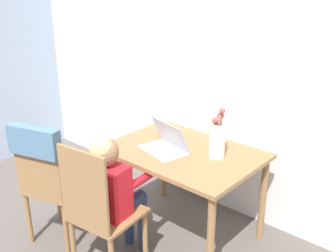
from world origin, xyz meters
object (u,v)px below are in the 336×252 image
Objects in this scene: chair_occupied at (100,212)px; flower_vase at (217,138)px; chair_spare at (45,168)px; water_bottle at (215,134)px; laptop at (167,144)px; person_seated at (112,184)px.

chair_occupied is 2.62× the size of flower_vase.
chair_occupied is 0.99× the size of chair_spare.
chair_spare is at bearing -129.84° from water_bottle.
chair_occupied reaches higher than laptop.
water_bottle is (0.23, 0.27, 0.05)m from laptop.
person_seated is 2.54× the size of laptop.
person_seated is 0.84m from water_bottle.
laptop is at bearing -130.49° from water_bottle.
water_bottle reaches higher than laptop.
laptop is at bearing -146.26° from chair_spare.
laptop is (0.55, 0.66, 0.12)m from chair_spare.
water_bottle is at bearing -146.53° from chair_spare.
flower_vase is 1.63× the size of water_bottle.
laptop is 1.06× the size of flower_vase.
flower_vase is at bearing 35.79° from laptop.
water_bottle is at bearing 129.10° from flower_vase.
flower_vase is at bearing -127.09° from person_seated.
flower_vase reaches higher than water_bottle.
chair_occupied is 0.55m from chair_spare.
chair_occupied is at bearing 90.00° from person_seated.
chair_occupied is 0.99m from water_bottle.
person_seated reaches higher than water_bottle.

